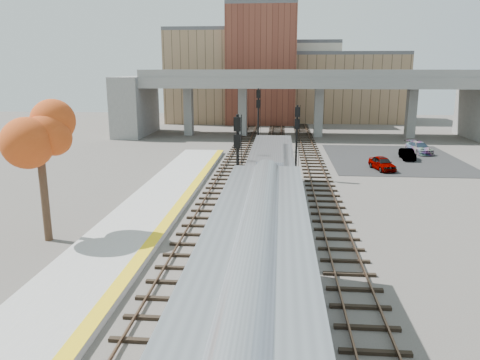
% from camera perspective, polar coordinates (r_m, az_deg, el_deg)
% --- Properties ---
extents(ground, '(160.00, 160.00, 0.00)m').
position_cam_1_polar(ground, '(25.45, 1.04, -8.75)').
color(ground, '#47423D').
rests_on(ground, ground).
extents(platform, '(4.50, 60.00, 0.35)m').
position_cam_1_polar(platform, '(26.83, -14.74, -7.62)').
color(platform, '#9E9E99').
rests_on(platform, ground).
extents(yellow_strip, '(0.70, 60.00, 0.01)m').
position_cam_1_polar(yellow_strip, '(26.20, -10.81, -7.50)').
color(yellow_strip, yellow).
rests_on(yellow_strip, platform).
extents(tracks, '(10.70, 95.00, 0.25)m').
position_cam_1_polar(tracks, '(37.26, 3.80, -1.43)').
color(tracks, black).
rests_on(tracks, ground).
extents(overpass, '(54.00, 12.00, 9.50)m').
position_cam_1_polar(overpass, '(68.70, 7.87, 10.11)').
color(overpass, slate).
rests_on(overpass, ground).
extents(buildings_far, '(43.00, 21.00, 20.60)m').
position_cam_1_polar(buildings_far, '(90.10, 4.88, 12.26)').
color(buildings_far, '#8E7152').
rests_on(buildings_far, ground).
extents(parking_lot, '(14.00, 18.00, 0.04)m').
position_cam_1_polar(parking_lot, '(53.85, 18.23, 2.48)').
color(parking_lot, black).
rests_on(parking_lot, ground).
extents(locomotive, '(3.02, 19.05, 4.10)m').
position_cam_1_polar(locomotive, '(32.04, 3.79, 0.17)').
color(locomotive, '#A8AAB2').
rests_on(locomotive, ground).
extents(signal_mast_near, '(0.60, 0.64, 6.84)m').
position_cam_1_polar(signal_mast_near, '(29.82, -0.31, 1.31)').
color(signal_mast_near, '#9E9E99').
rests_on(signal_mast_near, ground).
extents(signal_mast_mid, '(0.60, 0.64, 6.55)m').
position_cam_1_polar(signal_mast_mid, '(41.44, 6.89, 4.35)').
color(signal_mast_mid, '#9E9E99').
rests_on(signal_mast_mid, ground).
extents(signal_mast_far, '(0.60, 0.64, 7.35)m').
position_cam_1_polar(signal_mast_far, '(56.37, 2.23, 7.39)').
color(signal_mast_far, '#9E9E99').
rests_on(signal_mast_far, ground).
extents(tree, '(3.60, 3.60, 8.44)m').
position_cam_1_polar(tree, '(27.85, -23.39, 5.43)').
color(tree, '#382619').
rests_on(tree, ground).
extents(car_a, '(2.34, 4.06, 1.30)m').
position_cam_1_polar(car_a, '(47.32, 16.95, 1.96)').
color(car_a, '#99999E').
rests_on(car_a, parking_lot).
extents(car_b, '(1.36, 3.55, 1.15)m').
position_cam_1_polar(car_b, '(53.68, 19.72, 2.98)').
color(car_b, '#99999E').
rests_on(car_b, parking_lot).
extents(car_c, '(2.68, 4.77, 1.31)m').
position_cam_1_polar(car_c, '(58.14, 20.99, 3.70)').
color(car_c, '#99999E').
rests_on(car_c, parking_lot).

